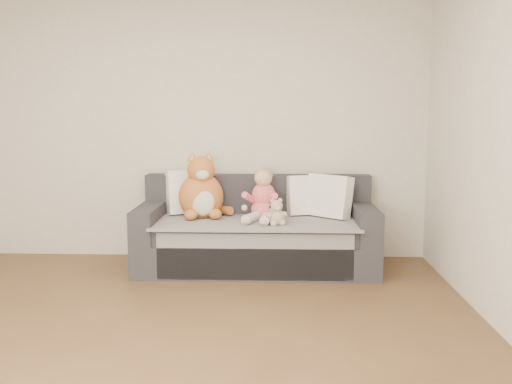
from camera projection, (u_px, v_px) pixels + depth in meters
room_shell at (158, 138)px, 3.62m from camera, size 5.00×5.00×5.00m
sofa at (257, 235)px, 5.37m from camera, size 2.20×0.94×0.85m
cushion_left at (191, 192)px, 5.59m from camera, size 0.51×0.38×0.44m
cushion_right_back at (309, 195)px, 5.52m from camera, size 0.45×0.29×0.39m
cushion_right_front at (329, 196)px, 5.38m from camera, size 0.46×0.43×0.42m
toddler at (263, 198)px, 5.27m from camera, size 0.34×0.50×0.49m
plush_cat at (202, 192)px, 5.38m from camera, size 0.53×0.50×0.65m
teddy_bear at (277, 214)px, 5.02m from camera, size 0.18×0.15×0.24m
plush_cow at (275, 215)px, 5.09m from camera, size 0.14×0.22×0.18m
sippy_cup at (275, 215)px, 5.16m from camera, size 0.10×0.09×0.12m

